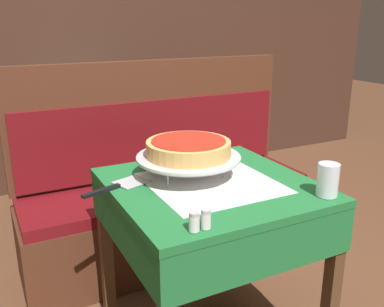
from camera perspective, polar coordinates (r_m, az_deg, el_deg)
The scene contains 12 objects.
dining_table_front at distance 1.69m, azimuth 2.51°, elevation -7.59°, with size 0.74×0.74×0.73m.
dining_table_rear at distance 3.18m, azimuth -13.68°, elevation 3.96°, with size 0.62×0.62×0.72m.
booth_bench at distance 2.45m, azimuth -3.43°, elevation -6.57°, with size 1.61×0.47×1.11m.
back_wall_panel at distance 3.54m, azimuth -15.15°, elevation 14.91°, with size 6.00×0.04×2.40m, color #3D2319.
pizza_pan_stand at distance 1.67m, azimuth -0.47°, elevation -0.62°, with size 0.41×0.41×0.09m.
deep_dish_pizza at distance 1.66m, azimuth -0.47°, elevation 0.75°, with size 0.33×0.33×0.06m.
pizza_server at distance 1.62m, azimuth -9.74°, elevation -4.25°, with size 0.28×0.15×0.01m.
water_glass_near at distance 1.57m, azimuth 17.66°, elevation -3.36°, with size 0.08×0.08×0.12m.
salt_shaker at distance 1.27m, azimuth 0.28°, elevation -9.10°, with size 0.03×0.03×0.06m.
pepper_shaker at distance 1.28m, azimuth 1.86°, elevation -8.73°, with size 0.03×0.03×0.06m.
napkin_holder at distance 1.91m, azimuth -1.91°, elevation 0.66°, with size 0.10×0.05×0.09m.
condiment_caddy at distance 3.11m, azimuth -13.47°, elevation 6.56°, with size 0.12×0.12×0.16m.
Camera 1 is at (-0.76, -1.33, 1.32)m, focal length 40.00 mm.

